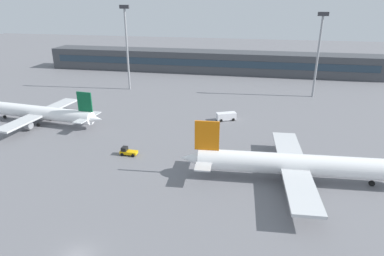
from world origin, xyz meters
The scene contains 8 objects.
ground_plane centered at (0.00, 40.00, 0.00)m, with size 400.00×400.00×0.00m, color slate.
terminal_building centered at (0.00, 114.70, 4.50)m, with size 141.50×12.13×9.00m.
airplane_near centered at (29.85, 25.43, 3.28)m, with size 43.56×30.40×10.76m.
airplane_mid centered at (-34.82, 43.47, 2.91)m, with size 38.65×27.07×9.55m.
baggage_tug_yellow centered at (-4.53, 29.67, 0.80)m, with size 3.63×1.88×1.75m.
service_van_white centered at (13.59, 54.99, 1.11)m, with size 5.56×3.94×2.08m.
floodlight_tower_west centered at (39.44, 83.23, 15.36)m, with size 3.20×0.80×26.65m.
floodlight_tower_east centered at (-23.48, 80.62, 16.27)m, with size 3.20×0.80×28.41m.
Camera 1 is at (21.14, -30.83, 31.38)m, focal length 31.70 mm.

